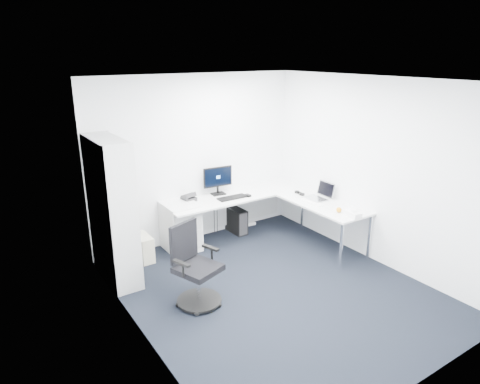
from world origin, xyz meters
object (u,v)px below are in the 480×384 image
l_desk (249,222)px  laptop (316,192)px  task_chair (198,266)px  bookshelf (112,211)px  monitor (218,180)px

l_desk → laptop: laptop is taller
task_chair → bookshelf: bearing=98.4°
l_desk → task_chair: 1.92m
laptop → bookshelf: bearing=170.5°
bookshelf → laptop: (3.11, -0.59, -0.12)m
l_desk → laptop: (0.93, -0.54, 0.50)m
bookshelf → task_chair: 1.43m
task_chair → laptop: task_chair is taller
l_desk → bookshelf: bookshelf is taller
l_desk → monitor: bearing=114.6°
task_chair → laptop: bearing=-5.9°
l_desk → monitor: size_ratio=4.98×
bookshelf → task_chair: bookshelf is taller
l_desk → bookshelf: 2.26m
monitor → laptop: 1.60m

